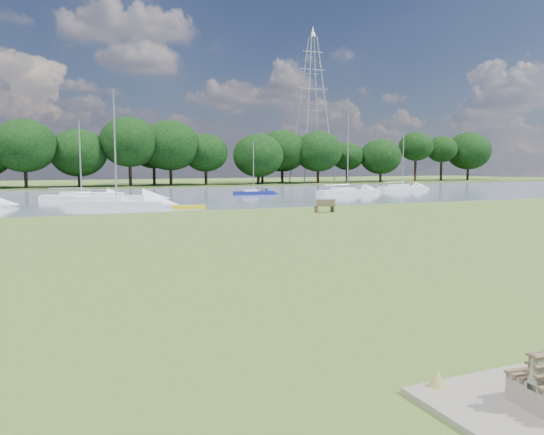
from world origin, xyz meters
name	(u,v)px	position (x,y,z in m)	size (l,w,h in m)	color
ground	(251,260)	(0.00, 0.00, 0.00)	(220.00, 220.00, 0.00)	olive
river	(117,198)	(0.00, 42.00, 0.00)	(220.00, 40.00, 0.10)	gray
far_bank	(93,187)	(0.00, 72.00, 0.00)	(220.00, 20.00, 0.40)	#4C6626
riverbank_bench	(325,206)	(12.67, 16.83, 0.52)	(1.68, 0.52, 1.03)	brown
kayak	(189,207)	(3.65, 24.00, 0.19)	(2.79, 0.65, 0.28)	yellow
pylon	(313,87)	(39.35, 70.00, 18.00)	(6.37, 4.46, 28.68)	#9A9DA4
tree_line	(134,148)	(6.06, 68.00, 6.30)	(152.80, 8.77, 10.62)	black
sailboat_0	(115,201)	(-1.78, 28.33, 0.55)	(8.42, 5.32, 10.04)	silver
sailboat_2	(402,187)	(38.68, 41.57, 0.54)	(7.07, 2.37, 8.20)	silver
sailboat_3	(347,190)	(26.46, 36.23, 0.55)	(7.63, 2.28, 10.69)	silver
sailboat_4	(81,196)	(-4.05, 37.76, 0.56)	(8.11, 3.93, 8.02)	silver
sailboat_5	(116,196)	(-0.89, 35.31, 0.55)	(8.00, 3.07, 9.86)	silver
sailboat_7	(253,192)	(15.61, 39.81, 0.45)	(4.93, 1.85, 6.33)	navy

